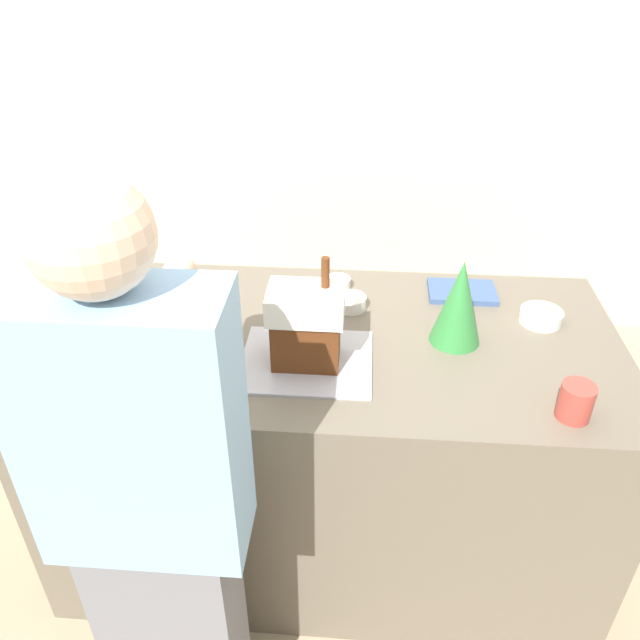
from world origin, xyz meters
The scene contains 16 objects.
ground_plane centered at (0.00, 0.00, 0.00)m, with size 12.00×12.00×0.00m, color tan.
wall_back centered at (0.00, 2.26, 1.30)m, with size 8.00×0.05×2.60m.
back_cabinet_block centered at (0.00, 1.93, 0.44)m, with size 6.00×0.60×0.88m.
kitchen_island centered at (0.00, 0.00, 0.47)m, with size 1.87×0.91×0.95m.
baking_tray centered at (-0.06, -0.14, 0.95)m, with size 0.40×0.34×0.01m.
gingerbread_house centered at (-0.06, -0.14, 1.08)m, with size 0.22×0.16×0.34m.
decorative_tree centered at (0.40, 0.01, 1.09)m, with size 0.16×0.16×0.28m.
candy_bowl_near_tray_right centered at (0.01, 0.31, 0.97)m, with size 0.09×0.09×0.04m.
candy_bowl_near_tray_left centered at (0.06, 0.18, 0.97)m, with size 0.10×0.10×0.05m.
candy_bowl_far_right centered at (-0.49, 0.17, 0.97)m, with size 0.11×0.11×0.04m.
candy_bowl_behind_tray centered at (0.70, 0.14, 0.97)m, with size 0.14×0.14×0.04m.
candy_bowl_center_rear centered at (-0.75, 0.12, 0.97)m, with size 0.14×0.14×0.04m.
candy_bowl_front_corner centered at (-0.56, 0.02, 0.97)m, with size 0.11×0.11×0.04m.
cookbook centered at (0.46, 0.30, 0.96)m, with size 0.24×0.16×0.02m.
mug centered at (0.68, -0.33, 1.00)m, with size 0.09×0.09×0.10m.
person centered at (-0.37, -0.71, 0.90)m, with size 0.46×0.57×1.74m.
Camera 1 is at (0.10, -1.66, 2.08)m, focal length 35.00 mm.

